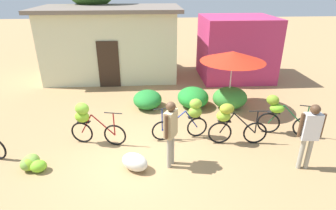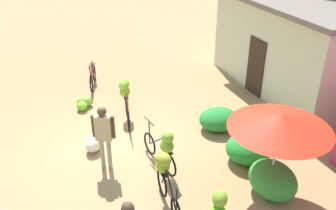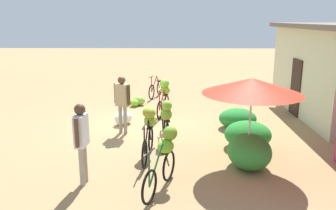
{
  "view_description": "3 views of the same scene",
  "coord_description": "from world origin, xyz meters",
  "px_view_note": "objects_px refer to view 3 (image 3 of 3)",
  "views": [
    {
      "loc": [
        0.22,
        -6.18,
        4.29
      ],
      "look_at": [
        0.77,
        1.58,
        0.79
      ],
      "focal_mm": 29.69,
      "sensor_mm": 36.0,
      "label": 1
    },
    {
      "loc": [
        8.28,
        -1.79,
        5.91
      ],
      "look_at": [
        -0.24,
        1.7,
        0.91
      ],
      "focal_mm": 39.28,
      "sensor_mm": 36.0,
      "label": 2
    },
    {
      "loc": [
        10.53,
        1.17,
        3.38
      ],
      "look_at": [
        1.15,
        0.99,
        1.0
      ],
      "focal_mm": 36.46,
      "sensor_mm": 36.0,
      "label": 3
    }
  ],
  "objects_px": {
    "bicycle_near_pile": "(164,94)",
    "bicycle_by_shop": "(149,128)",
    "bicycle_leftmost": "(156,89)",
    "person_vendor": "(122,99)",
    "bicycle_center_loaded": "(166,117)",
    "banana_pile_on_ground": "(137,101)",
    "market_umbrella": "(252,86)",
    "person_bystander": "(81,135)",
    "bicycle_rightmost": "(164,154)",
    "produce_sack": "(124,118)"
  },
  "relations": [
    {
      "from": "bicycle_by_shop",
      "to": "bicycle_rightmost",
      "type": "distance_m",
      "value": 1.68
    },
    {
      "from": "person_vendor",
      "to": "person_bystander",
      "type": "distance_m",
      "value": 3.29
    },
    {
      "from": "market_umbrella",
      "to": "person_vendor",
      "type": "height_order",
      "value": "market_umbrella"
    },
    {
      "from": "produce_sack",
      "to": "person_vendor",
      "type": "bearing_deg",
      "value": 7.63
    },
    {
      "from": "bicycle_center_loaded",
      "to": "bicycle_rightmost",
      "type": "distance_m",
      "value": 2.71
    },
    {
      "from": "market_umbrella",
      "to": "person_bystander",
      "type": "bearing_deg",
      "value": -76.12
    },
    {
      "from": "bicycle_center_loaded",
      "to": "bicycle_leftmost",
      "type": "bearing_deg",
      "value": -173.87
    },
    {
      "from": "bicycle_rightmost",
      "to": "banana_pile_on_ground",
      "type": "relative_size",
      "value": 2.2
    },
    {
      "from": "bicycle_center_loaded",
      "to": "bicycle_by_shop",
      "type": "relative_size",
      "value": 0.99
    },
    {
      "from": "bicycle_rightmost",
      "to": "person_bystander",
      "type": "xyz_separation_m",
      "value": [
        -0.09,
        -1.7,
        0.36
      ]
    },
    {
      "from": "bicycle_center_loaded",
      "to": "person_vendor",
      "type": "bearing_deg",
      "value": -116.22
    },
    {
      "from": "bicycle_by_shop",
      "to": "person_vendor",
      "type": "distance_m",
      "value": 1.99
    },
    {
      "from": "produce_sack",
      "to": "bicycle_by_shop",
      "type": "bearing_deg",
      "value": 21.56
    },
    {
      "from": "bicycle_near_pile",
      "to": "bicycle_center_loaded",
      "type": "height_order",
      "value": "bicycle_near_pile"
    },
    {
      "from": "bicycle_center_loaded",
      "to": "person_vendor",
      "type": "height_order",
      "value": "person_vendor"
    },
    {
      "from": "bicycle_leftmost",
      "to": "market_umbrella",
      "type": "bearing_deg",
      "value": 19.23
    },
    {
      "from": "bicycle_center_loaded",
      "to": "banana_pile_on_ground",
      "type": "relative_size",
      "value": 2.28
    },
    {
      "from": "market_umbrella",
      "to": "person_vendor",
      "type": "bearing_deg",
      "value": -125.91
    },
    {
      "from": "market_umbrella",
      "to": "person_vendor",
      "type": "xyz_separation_m",
      "value": [
        -2.37,
        -3.28,
        -0.86
      ]
    },
    {
      "from": "market_umbrella",
      "to": "produce_sack",
      "type": "relative_size",
      "value": 3.19
    },
    {
      "from": "bicycle_by_shop",
      "to": "person_bystander",
      "type": "relative_size",
      "value": 0.97
    },
    {
      "from": "banana_pile_on_ground",
      "to": "produce_sack",
      "type": "bearing_deg",
      "value": -4.27
    },
    {
      "from": "person_bystander",
      "to": "bicycle_by_shop",
      "type": "bearing_deg",
      "value": 140.42
    },
    {
      "from": "produce_sack",
      "to": "banana_pile_on_ground",
      "type": "bearing_deg",
      "value": 175.73
    },
    {
      "from": "banana_pile_on_ground",
      "to": "person_bystander",
      "type": "relative_size",
      "value": 0.42
    },
    {
      "from": "produce_sack",
      "to": "person_vendor",
      "type": "xyz_separation_m",
      "value": [
        0.89,
        0.12,
        0.86
      ]
    },
    {
      "from": "market_umbrella",
      "to": "bicycle_by_shop",
      "type": "xyz_separation_m",
      "value": [
        -0.64,
        -2.36,
        -1.19
      ]
    },
    {
      "from": "bicycle_by_shop",
      "to": "bicycle_rightmost",
      "type": "bearing_deg",
      "value": 15.02
    },
    {
      "from": "bicycle_near_pile",
      "to": "banana_pile_on_ground",
      "type": "relative_size",
      "value": 2.19
    },
    {
      "from": "bicycle_near_pile",
      "to": "bicycle_by_shop",
      "type": "distance_m",
      "value": 3.95
    },
    {
      "from": "bicycle_leftmost",
      "to": "person_vendor",
      "type": "distance_m",
      "value": 5.07
    },
    {
      "from": "bicycle_by_shop",
      "to": "banana_pile_on_ground",
      "type": "bearing_deg",
      "value": -170.69
    },
    {
      "from": "banana_pile_on_ground",
      "to": "bicycle_center_loaded",
      "type": "bearing_deg",
      "value": 17.01
    },
    {
      "from": "bicycle_leftmost",
      "to": "person_bystander",
      "type": "bearing_deg",
      "value": -7.38
    },
    {
      "from": "bicycle_rightmost",
      "to": "produce_sack",
      "type": "bearing_deg",
      "value": -160.88
    },
    {
      "from": "bicycle_leftmost",
      "to": "banana_pile_on_ground",
      "type": "bearing_deg",
      "value": -22.95
    },
    {
      "from": "bicycle_by_shop",
      "to": "bicycle_rightmost",
      "type": "height_order",
      "value": "bicycle_by_shop"
    },
    {
      "from": "bicycle_rightmost",
      "to": "person_vendor",
      "type": "distance_m",
      "value": 3.64
    },
    {
      "from": "bicycle_rightmost",
      "to": "produce_sack",
      "type": "xyz_separation_m",
      "value": [
        -4.25,
        -1.47,
        -0.49
      ]
    },
    {
      "from": "bicycle_leftmost",
      "to": "bicycle_by_shop",
      "type": "relative_size",
      "value": 0.94
    },
    {
      "from": "bicycle_center_loaded",
      "to": "bicycle_by_shop",
      "type": "distance_m",
      "value": 1.16
    },
    {
      "from": "bicycle_by_shop",
      "to": "person_vendor",
      "type": "bearing_deg",
      "value": -152.11
    },
    {
      "from": "bicycle_leftmost",
      "to": "bicycle_by_shop",
      "type": "distance_m",
      "value": 6.71
    },
    {
      "from": "bicycle_leftmost",
      "to": "bicycle_center_loaded",
      "type": "relative_size",
      "value": 0.94
    },
    {
      "from": "person_bystander",
      "to": "produce_sack",
      "type": "bearing_deg",
      "value": 176.84
    },
    {
      "from": "bicycle_by_shop",
      "to": "banana_pile_on_ground",
      "type": "distance_m",
      "value": 5.27
    },
    {
      "from": "bicycle_leftmost",
      "to": "bicycle_rightmost",
      "type": "distance_m",
      "value": 8.35
    },
    {
      "from": "market_umbrella",
      "to": "banana_pile_on_ground",
      "type": "height_order",
      "value": "market_umbrella"
    },
    {
      "from": "person_bystander",
      "to": "bicycle_rightmost",
      "type": "bearing_deg",
      "value": 87.0
    },
    {
      "from": "market_umbrella",
      "to": "bicycle_rightmost",
      "type": "relative_size",
      "value": 1.39
    }
  ]
}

